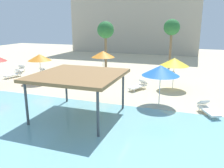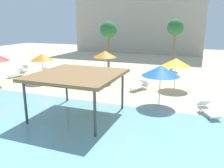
{
  "view_description": "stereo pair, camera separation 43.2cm",
  "coord_description": "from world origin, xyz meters",
  "px_view_note": "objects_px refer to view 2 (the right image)",
  "views": [
    {
      "loc": [
        4.77,
        -12.65,
        5.39
      ],
      "look_at": [
        -0.4,
        2.0,
        1.3
      ],
      "focal_mm": 37.48,
      "sensor_mm": 36.0,
      "label": 1
    },
    {
      "loc": [
        5.17,
        -12.5,
        5.39
      ],
      "look_at": [
        -0.4,
        2.0,
        1.3
      ],
      "focal_mm": 37.48,
      "sensor_mm": 36.0,
      "label": 2
    }
  ],
  "objects_px": {
    "beach_umbrella_orange_3": "(105,54)",
    "lounge_chair_5": "(24,69)",
    "lounge_chair_2": "(140,86)",
    "palm_tree_0": "(108,31)",
    "beach_umbrella_blue_2": "(161,71)",
    "lounge_chair_4": "(44,72)",
    "beach_umbrella_orange_1": "(42,57)",
    "beach_umbrella_yellow_5": "(176,62)",
    "lounge_chair_3": "(17,73)",
    "palm_tree_1": "(175,28)",
    "shade_pavilion": "(77,76)",
    "lounge_chair_0": "(207,110)"
  },
  "relations": [
    {
      "from": "shade_pavilion",
      "to": "beach_umbrella_yellow_5",
      "type": "relative_size",
      "value": 1.86
    },
    {
      "from": "lounge_chair_2",
      "to": "lounge_chair_5",
      "type": "xyz_separation_m",
      "value": [
        -14.06,
        2.37,
        0.0
      ]
    },
    {
      "from": "beach_umbrella_orange_1",
      "to": "lounge_chair_4",
      "type": "height_order",
      "value": "beach_umbrella_orange_1"
    },
    {
      "from": "beach_umbrella_orange_1",
      "to": "beach_umbrella_yellow_5",
      "type": "relative_size",
      "value": 1.01
    },
    {
      "from": "beach_umbrella_orange_1",
      "to": "palm_tree_1",
      "type": "height_order",
      "value": "palm_tree_1"
    },
    {
      "from": "palm_tree_0",
      "to": "palm_tree_1",
      "type": "bearing_deg",
      "value": 29.61
    },
    {
      "from": "beach_umbrella_yellow_5",
      "to": "shade_pavilion",
      "type": "bearing_deg",
      "value": -119.53
    },
    {
      "from": "palm_tree_1",
      "to": "beach_umbrella_orange_3",
      "type": "bearing_deg",
      "value": -119.18
    },
    {
      "from": "beach_umbrella_orange_3",
      "to": "lounge_chair_5",
      "type": "distance_m",
      "value": 10.56
    },
    {
      "from": "beach_umbrella_orange_3",
      "to": "beach_umbrella_yellow_5",
      "type": "bearing_deg",
      "value": -1.95
    },
    {
      "from": "beach_umbrella_blue_2",
      "to": "lounge_chair_2",
      "type": "distance_m",
      "value": 4.3
    },
    {
      "from": "lounge_chair_3",
      "to": "palm_tree_1",
      "type": "height_order",
      "value": "palm_tree_1"
    },
    {
      "from": "lounge_chair_0",
      "to": "lounge_chair_4",
      "type": "height_order",
      "value": "same"
    },
    {
      "from": "beach_umbrella_orange_1",
      "to": "beach_umbrella_blue_2",
      "type": "height_order",
      "value": "beach_umbrella_blue_2"
    },
    {
      "from": "lounge_chair_2",
      "to": "lounge_chair_5",
      "type": "height_order",
      "value": "same"
    },
    {
      "from": "lounge_chair_5",
      "to": "beach_umbrella_orange_1",
      "type": "bearing_deg",
      "value": 36.5
    },
    {
      "from": "beach_umbrella_yellow_5",
      "to": "beach_umbrella_orange_3",
      "type": "bearing_deg",
      "value": 178.05
    },
    {
      "from": "beach_umbrella_orange_1",
      "to": "palm_tree_1",
      "type": "xyz_separation_m",
      "value": [
        10.58,
        11.21,
        2.44
      ]
    },
    {
      "from": "shade_pavilion",
      "to": "palm_tree_1",
      "type": "height_order",
      "value": "palm_tree_1"
    },
    {
      "from": "shade_pavilion",
      "to": "lounge_chair_4",
      "type": "distance_m",
      "value": 12.66
    },
    {
      "from": "beach_umbrella_orange_3",
      "to": "palm_tree_0",
      "type": "height_order",
      "value": "palm_tree_0"
    },
    {
      "from": "lounge_chair_4",
      "to": "lounge_chair_5",
      "type": "xyz_separation_m",
      "value": [
        -3.08,
        0.55,
        0.0
      ]
    },
    {
      "from": "beach_umbrella_yellow_5",
      "to": "palm_tree_1",
      "type": "bearing_deg",
      "value": 97.76
    },
    {
      "from": "lounge_chair_2",
      "to": "palm_tree_1",
      "type": "height_order",
      "value": "palm_tree_1"
    },
    {
      "from": "lounge_chair_2",
      "to": "lounge_chair_5",
      "type": "relative_size",
      "value": 1.0
    },
    {
      "from": "lounge_chair_5",
      "to": "beach_umbrella_orange_3",
      "type": "bearing_deg",
      "value": 62.65
    },
    {
      "from": "beach_umbrella_yellow_5",
      "to": "lounge_chair_4",
      "type": "bearing_deg",
      "value": 177.87
    },
    {
      "from": "lounge_chair_2",
      "to": "palm_tree_0",
      "type": "bearing_deg",
      "value": -115.9
    },
    {
      "from": "beach_umbrella_orange_3",
      "to": "lounge_chair_3",
      "type": "height_order",
      "value": "beach_umbrella_orange_3"
    },
    {
      "from": "beach_umbrella_orange_1",
      "to": "beach_umbrella_yellow_5",
      "type": "bearing_deg",
      "value": 8.73
    },
    {
      "from": "beach_umbrella_yellow_5",
      "to": "lounge_chair_0",
      "type": "relative_size",
      "value": 1.31
    },
    {
      "from": "beach_umbrella_blue_2",
      "to": "lounge_chair_5",
      "type": "height_order",
      "value": "beach_umbrella_blue_2"
    },
    {
      "from": "beach_umbrella_yellow_5",
      "to": "palm_tree_0",
      "type": "relative_size",
      "value": 0.46
    },
    {
      "from": "lounge_chair_0",
      "to": "lounge_chair_2",
      "type": "relative_size",
      "value": 1.0
    },
    {
      "from": "palm_tree_1",
      "to": "lounge_chair_2",
      "type": "bearing_deg",
      "value": -97.18
    },
    {
      "from": "lounge_chair_2",
      "to": "palm_tree_1",
      "type": "relative_size",
      "value": 0.34
    },
    {
      "from": "beach_umbrella_orange_1",
      "to": "lounge_chair_3",
      "type": "relative_size",
      "value": 1.31
    },
    {
      "from": "beach_umbrella_blue_2",
      "to": "lounge_chair_0",
      "type": "distance_m",
      "value": 3.73
    },
    {
      "from": "beach_umbrella_yellow_5",
      "to": "lounge_chair_2",
      "type": "bearing_deg",
      "value": -153.44
    },
    {
      "from": "beach_umbrella_blue_2",
      "to": "lounge_chair_2",
      "type": "relative_size",
      "value": 1.37
    },
    {
      "from": "beach_umbrella_blue_2",
      "to": "lounge_chair_3",
      "type": "xyz_separation_m",
      "value": [
        -15.14,
        3.36,
        -2.02
      ]
    },
    {
      "from": "lounge_chair_2",
      "to": "lounge_chair_4",
      "type": "xyz_separation_m",
      "value": [
        -10.98,
        1.82,
        0.0
      ]
    },
    {
      "from": "shade_pavilion",
      "to": "lounge_chair_0",
      "type": "height_order",
      "value": "shade_pavilion"
    },
    {
      "from": "beach_umbrella_orange_1",
      "to": "shade_pavilion",
      "type": "bearing_deg",
      "value": -41.1
    },
    {
      "from": "lounge_chair_0",
      "to": "lounge_chair_3",
      "type": "xyz_separation_m",
      "value": [
        -18.17,
        4.16,
        0.0
      ]
    },
    {
      "from": "beach_umbrella_orange_3",
      "to": "lounge_chair_4",
      "type": "relative_size",
      "value": 1.45
    },
    {
      "from": "beach_umbrella_blue_2",
      "to": "beach_umbrella_yellow_5",
      "type": "bearing_deg",
      "value": 83.69
    },
    {
      "from": "beach_umbrella_orange_1",
      "to": "beach_umbrella_blue_2",
      "type": "xyz_separation_m",
      "value": [
        11.37,
        -2.64,
        0.05
      ]
    },
    {
      "from": "lounge_chair_5",
      "to": "shade_pavilion",
      "type": "bearing_deg",
      "value": 30.01
    },
    {
      "from": "lounge_chair_5",
      "to": "lounge_chair_4",
      "type": "bearing_deg",
      "value": 57.15
    }
  ]
}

